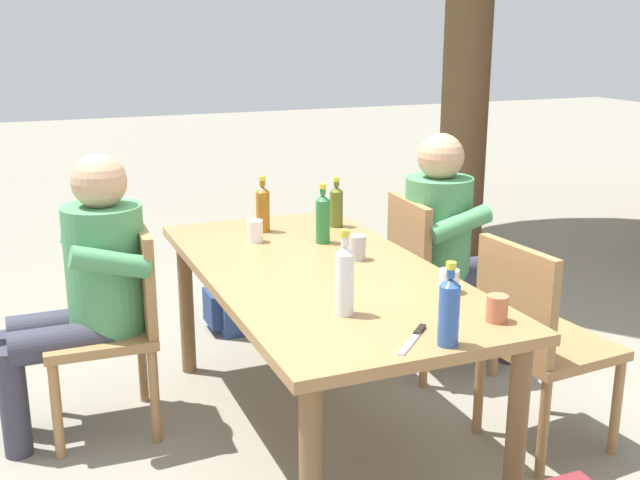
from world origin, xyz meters
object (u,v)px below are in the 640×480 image
at_px(bottle_olive, 336,206).
at_px(chair_far_left, 430,275).
at_px(person_in_white_shirt, 451,240).
at_px(bottle_amber, 263,208).
at_px(bottle_blue, 449,310).
at_px(dining_table, 320,289).
at_px(cup_steel, 358,248).
at_px(cup_white, 255,231).
at_px(backpack_by_near_side, 229,294).
at_px(bottle_clear, 345,279).
at_px(person_in_plaid_shirt, 87,283).
at_px(chair_far_right, 536,336).
at_px(cup_glass, 449,281).
at_px(bottle_green, 323,218).
at_px(chair_near_left, 117,318).
at_px(cup_terracotta, 497,308).
at_px(table_knife, 414,337).

bearing_deg(bottle_olive, chair_far_left, 66.82).
distance_m(person_in_white_shirt, bottle_amber, 0.93).
bearing_deg(bottle_olive, bottle_blue, -10.00).
height_order(dining_table, cup_steel, cup_steel).
bearing_deg(cup_white, bottle_olive, 104.53).
bearing_deg(cup_steel, backpack_by_near_side, -169.54).
height_order(person_in_white_shirt, bottle_blue, person_in_white_shirt).
bearing_deg(bottle_clear, person_in_plaid_shirt, -140.28).
relative_size(chair_far_right, person_in_plaid_shirt, 0.74).
bearing_deg(chair_far_right, cup_glass, -88.26).
bearing_deg(bottle_amber, chair_far_right, 36.27).
distance_m(cup_steel, cup_glass, 0.51).
height_order(dining_table, person_in_white_shirt, person_in_white_shirt).
height_order(bottle_blue, cup_glass, bottle_blue).
distance_m(chair_far_right, bottle_olive, 1.14).
relative_size(bottle_green, bottle_olive, 1.12).
xyz_separation_m(chair_near_left, bottle_green, (0.05, 0.90, 0.36)).
distance_m(chair_far_right, cup_steel, 0.79).
bearing_deg(bottle_green, bottle_amber, -147.36).
xyz_separation_m(chair_far_left, person_in_white_shirt, (0.01, 0.11, 0.17)).
bearing_deg(bottle_amber, cup_steel, 20.83).
xyz_separation_m(bottle_amber, cup_glass, (1.06, 0.35, -0.07)).
distance_m(chair_far_left, backpack_by_near_side, 1.20).
bearing_deg(chair_far_left, bottle_blue, -28.25).
xyz_separation_m(chair_far_right, cup_steel, (-0.48, -0.55, 0.29)).
distance_m(chair_far_right, bottle_green, 1.03).
relative_size(chair_near_left, chair_far_right, 1.00).
distance_m(chair_far_right, cup_glass, 0.51).
relative_size(person_in_white_shirt, cup_terracotta, 13.31).
height_order(bottle_green, cup_white, bottle_green).
relative_size(bottle_olive, cup_steel, 2.34).
bearing_deg(chair_far_right, cup_terracotta, -52.96).
distance_m(person_in_plaid_shirt, cup_steel, 1.11).
xyz_separation_m(dining_table, table_knife, (0.76, 0.00, 0.09)).
relative_size(dining_table, chair_far_right, 2.08).
relative_size(bottle_blue, table_knife, 1.41).
height_order(chair_far_right, cup_glass, chair_far_right).
bearing_deg(table_knife, bottle_amber, -178.79).
bearing_deg(cup_terracotta, chair_near_left, -136.76).
relative_size(chair_far_right, bottle_green, 3.26).
relative_size(cup_steel, cup_terracotta, 1.15).
xyz_separation_m(dining_table, cup_steel, (-0.06, 0.19, 0.13)).
relative_size(cup_steel, table_knife, 0.55).
bearing_deg(person_in_white_shirt, bottle_green, -85.57).
bearing_deg(chair_near_left, bottle_amber, 108.10).
bearing_deg(dining_table, table_knife, 0.27).
distance_m(chair_far_right, person_in_white_shirt, 0.84).
relative_size(chair_far_left, bottle_blue, 3.31).
bearing_deg(bottle_olive, chair_far_right, 22.70).
distance_m(bottle_green, bottle_amber, 0.34).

